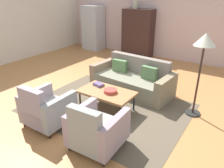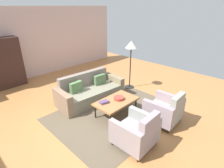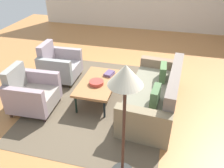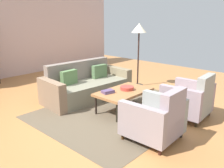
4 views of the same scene
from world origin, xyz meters
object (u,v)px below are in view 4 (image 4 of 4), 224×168
couch (86,86)px  coffee_table (124,92)px  fruit_bowl (127,88)px  book_stack (108,92)px  armchair_right (190,100)px  floor_lamp (139,34)px  armchair_left (157,120)px

couch → coffee_table: bearing=94.1°
fruit_bowl → book_stack: size_ratio=1.07×
armchair_right → book_stack: 1.61m
floor_lamp → fruit_bowl: bearing=-151.0°
couch → fruit_bowl: size_ratio=7.59×
armchair_right → fruit_bowl: size_ratio=3.09×
armchair_left → armchair_right: (1.20, 0.00, 0.00)m
armchair_left → fruit_bowl: 1.37m
floor_lamp → armchair_right: bearing=-117.4°
armchair_right → floor_lamp: bearing=60.0°
coffee_table → armchair_right: bearing=-62.7°
coffee_table → fruit_bowl: (0.10, 0.00, 0.07)m
armchair_left → fruit_bowl: size_ratio=3.09×
armchair_left → book_stack: (0.27, 1.31, 0.12)m
coffee_table → fruit_bowl: fruit_bowl is taller
armchair_left → floor_lamp: bearing=40.6°
armchair_left → armchair_right: 1.20m
coffee_table → book_stack: size_ratio=4.50×
fruit_bowl → couch: bearing=94.5°
couch → floor_lamp: bearing=173.2°
armchair_right → book_stack: size_ratio=3.30×
coffee_table → fruit_bowl: bearing=0.0°
coffee_table → floor_lamp: bearing=27.5°
book_stack → couch: bearing=72.3°
floor_lamp → coffee_table: bearing=-152.5°
couch → armchair_right: armchair_right is taller
couch → book_stack: size_ratio=8.10×
couch → book_stack: 1.11m
armchair_left → floor_lamp: floor_lamp is taller
coffee_table → armchair_left: (-0.60, -1.17, -0.05)m
armchair_left → book_stack: size_ratio=3.30×
fruit_bowl → floor_lamp: bearing=29.0°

